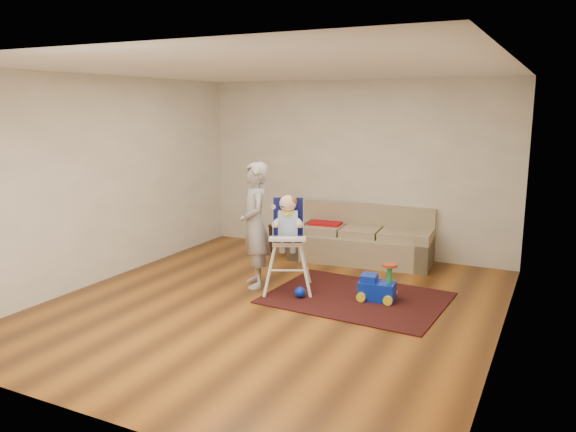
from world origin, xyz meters
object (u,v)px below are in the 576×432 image
at_px(side_table, 287,237).
at_px(high_chair, 288,245).
at_px(ride_on_toy, 377,281).
at_px(toy_ball, 300,292).
at_px(adult, 255,225).
at_px(sofa, 361,235).

xyz_separation_m(side_table, high_chair, (0.89, -1.77, 0.37)).
bearing_deg(ride_on_toy, toy_ball, -162.86).
xyz_separation_m(high_chair, adult, (-0.47, -0.01, 0.21)).
height_order(sofa, high_chair, high_chair).
distance_m(toy_ball, adult, 1.05).
xyz_separation_m(sofa, ride_on_toy, (0.77, -1.61, -0.16)).
distance_m(sofa, high_chair, 1.79).
bearing_deg(side_table, high_chair, -63.29).
relative_size(high_chair, adult, 0.77).
xyz_separation_m(side_table, ride_on_toy, (2.02, -1.63, 0.02)).
relative_size(side_table, adult, 0.28).
xyz_separation_m(sofa, toy_ball, (-0.09, -1.96, -0.32)).
distance_m(sofa, ride_on_toy, 1.79).
xyz_separation_m(sofa, side_table, (-1.25, 0.02, -0.18)).
relative_size(sofa, toy_ball, 16.08).
bearing_deg(side_table, adult, -76.63).
bearing_deg(toy_ball, side_table, 120.33).
bearing_deg(adult, ride_on_toy, 56.71).
distance_m(toy_ball, high_chair, 0.62).
height_order(side_table, high_chair, high_chair).
bearing_deg(ride_on_toy, side_table, 136.02).
xyz_separation_m(side_table, toy_ball, (1.16, -1.98, -0.14)).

